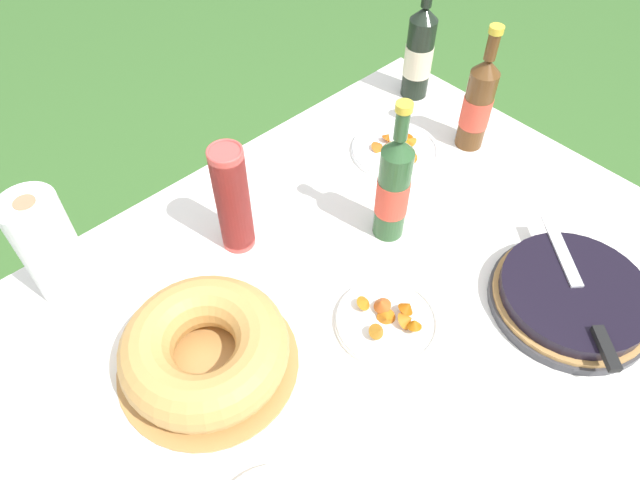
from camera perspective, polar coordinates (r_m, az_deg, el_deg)
ground_plane at (r=1.83m, az=3.21°, el=-21.65°), size 16.00×16.00×0.00m
garden_table at (r=1.20m, az=4.64°, el=-10.89°), size 1.56×1.23×0.75m
tablecloth at (r=1.16m, az=4.80°, el=-9.59°), size 1.57×1.24×0.10m
berry_tart at (r=1.26m, az=23.89°, el=-5.19°), size 0.33×0.33×0.06m
serving_knife at (r=1.22m, az=24.84°, el=-5.33°), size 0.26×0.31×0.01m
bundt_cake at (r=1.08m, az=-11.44°, el=-10.71°), size 0.34×0.34×0.11m
cup_stack at (r=1.19m, az=-8.73°, el=3.97°), size 0.07×0.07×0.27m
cider_bottle_green at (r=1.21m, az=7.34°, el=5.18°), size 0.07×0.07×0.35m
cider_bottle_amber at (r=1.50m, az=15.51°, el=13.02°), size 0.07×0.07×0.33m
juice_bottle_red at (r=1.65m, az=9.89°, el=17.99°), size 0.08×0.08×0.34m
snack_plate_left at (r=1.15m, az=6.80°, el=-7.96°), size 0.21×0.21×0.06m
snack_plate_right at (r=1.50m, az=7.62°, el=9.02°), size 0.23×0.23×0.05m
paper_towel_roll at (r=1.22m, az=-25.41°, el=-0.72°), size 0.11×0.11×0.25m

